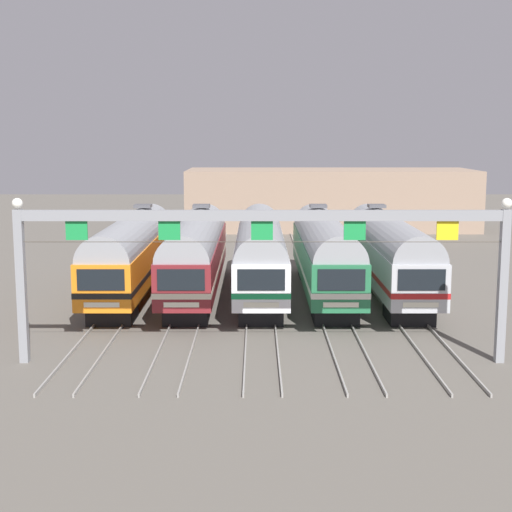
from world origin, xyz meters
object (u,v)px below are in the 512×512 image
at_px(commuter_train_maroon, 195,252).
at_px(commuter_train_white, 260,252).
at_px(catenary_gantry, 262,240).
at_px(commuter_train_orange, 131,252).
at_px(commuter_train_stainless, 389,252).
at_px(commuter_train_green, 324,252).

xyz_separation_m(commuter_train_maroon, commuter_train_white, (3.83, -0.00, -0.00)).
relative_size(commuter_train_white, catenary_gantry, 0.88).
bearing_deg(commuter_train_orange, commuter_train_stainless, 0.00).
xyz_separation_m(commuter_train_green, commuter_train_stainless, (3.83, 0.00, 0.00)).
distance_m(commuter_train_orange, commuter_train_stainless, 15.33).
height_order(commuter_train_orange, commuter_train_white, commuter_train_orange).
xyz_separation_m(commuter_train_orange, commuter_train_green, (11.50, 0.00, 0.00)).
height_order(commuter_train_maroon, commuter_train_stainless, same).
xyz_separation_m(commuter_train_white, commuter_train_green, (3.83, 0.00, 0.00)).
height_order(commuter_train_maroon, catenary_gantry, catenary_gantry).
distance_m(commuter_train_white, commuter_train_stainless, 7.66).
distance_m(commuter_train_green, catenary_gantry, 14.26).
relative_size(commuter_train_maroon, commuter_train_stainless, 1.00).
distance_m(commuter_train_maroon, commuter_train_white, 3.83).
height_order(commuter_train_maroon, commuter_train_white, commuter_train_maroon).
height_order(commuter_train_orange, commuter_train_green, same).
distance_m(commuter_train_maroon, catenary_gantry, 14.26).
relative_size(commuter_train_green, commuter_train_stainless, 1.00).
bearing_deg(commuter_train_green, commuter_train_maroon, 180.00).
distance_m(commuter_train_orange, commuter_train_green, 11.50).
xyz_separation_m(commuter_train_maroon, commuter_train_green, (7.66, 0.00, 0.00)).
height_order(commuter_train_stainless, catenary_gantry, catenary_gantry).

